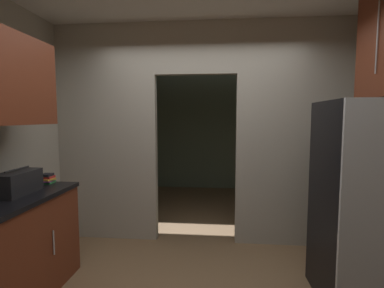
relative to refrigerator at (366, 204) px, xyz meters
The scene contains 5 objects.
kitchen_partition 1.94m from the refrigerator, 141.44° to the left, with size 3.77×0.12×2.77m.
adjoining_room_shell 3.52m from the refrigerator, 114.79° to the left, with size 3.77×2.94×2.77m.
refrigerator is the anchor object (origin of this frame).
boombox 3.00m from the refrigerator, behind, with size 0.21×0.42×0.23m.
book_stack 3.00m from the refrigerator, behind, with size 0.15×0.15×0.10m.
Camera 1 is at (0.22, -2.20, 1.59)m, focal length 26.92 mm.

